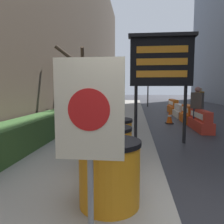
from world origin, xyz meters
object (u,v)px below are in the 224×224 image
object	(u,v)px
barrel_drum_foreground	(109,173)
barrel_drum_back	(114,138)
message_board	(161,62)
jersey_barrier_orange_near	(173,107)
jersey_barrier_white	(180,111)
traffic_light_near_curb	(148,80)
jersey_barrier_red_striped	(200,121)
traffic_cone_mid	(177,108)
jersey_barrier_orange_far	(188,115)
barrel_drum_middle	(109,151)
pedestrian_worker	(197,104)
pedestrian_passerby	(200,99)
traffic_cone_near	(169,117)
warning_sign	(89,120)

from	to	relation	value
barrel_drum_foreground	barrel_drum_back	distance (m)	2.06
message_board	jersey_barrier_orange_near	bearing A→B (deg)	78.03
jersey_barrier_white	jersey_barrier_orange_near	distance (m)	2.33
jersey_barrier_white	traffic_light_near_curb	world-z (taller)	traffic_light_near_curb
jersey_barrier_red_striped	traffic_cone_mid	world-z (taller)	jersey_barrier_red_striped
jersey_barrier_white	jersey_barrier_red_striped	bearing A→B (deg)	-90.00
jersey_barrier_orange_far	traffic_light_near_curb	xyz separation A→B (m)	(-1.47, 9.76, 2.14)
barrel_drum_middle	pedestrian_worker	distance (m)	6.47
message_board	jersey_barrier_white	xyz separation A→B (m)	(1.86, 6.46, -2.14)
barrel_drum_middle	jersey_barrier_orange_near	size ratio (longest dim) A/B	0.40
traffic_light_near_curb	pedestrian_passerby	world-z (taller)	traffic_light_near_curb
traffic_cone_near	pedestrian_worker	bearing A→B (deg)	-52.18
traffic_cone_near	traffic_light_near_curb	bearing A→B (deg)	92.75
barrel_drum_foreground	jersey_barrier_orange_near	size ratio (longest dim) A/B	0.40
barrel_drum_middle	pedestrian_worker	world-z (taller)	pedestrian_worker
warning_sign	pedestrian_passerby	distance (m)	12.91
traffic_cone_near	traffic_cone_mid	size ratio (longest dim) A/B	0.99
jersey_barrier_orange_near	traffic_light_near_curb	world-z (taller)	traffic_light_near_curb
barrel_drum_middle	traffic_cone_near	size ratio (longest dim) A/B	1.32
pedestrian_passerby	warning_sign	bearing A→B (deg)	-151.13
warning_sign	traffic_cone_near	world-z (taller)	warning_sign
barrel_drum_middle	barrel_drum_back	xyz separation A→B (m)	(-0.01, 1.02, 0.00)
jersey_barrier_white	traffic_cone_near	xyz separation A→B (m)	(-0.98, -2.59, -0.01)
message_board	traffic_light_near_curb	world-z (taller)	traffic_light_near_curb
barrel_drum_back	jersey_barrier_orange_far	bearing A→B (deg)	63.88
warning_sign	traffic_cone_near	bearing A→B (deg)	76.54
barrel_drum_back	barrel_drum_middle	bearing A→B (deg)	-89.64
jersey_barrier_orange_far	barrel_drum_middle	bearing A→B (deg)	-112.83
traffic_light_near_curb	pedestrian_passerby	bearing A→B (deg)	-67.20
barrel_drum_middle	message_board	distance (m)	3.78
barrel_drum_middle	warning_sign	world-z (taller)	warning_sign
message_board	jersey_barrier_orange_far	bearing A→B (deg)	66.68
jersey_barrier_white	pedestrian_passerby	world-z (taller)	pedestrian_passerby
barrel_drum_middle	jersey_barrier_red_striped	xyz separation A→B (m)	(3.10, 5.32, -0.20)
jersey_barrier_white	pedestrian_worker	bearing A→B (deg)	-90.67
barrel_drum_back	traffic_cone_near	distance (m)	6.25
warning_sign	jersey_barrier_red_striped	bearing A→B (deg)	66.67
jersey_barrier_red_striped	traffic_light_near_curb	distance (m)	12.08
jersey_barrier_orange_near	message_board	bearing A→B (deg)	-101.97
barrel_drum_foreground	pedestrian_passerby	xyz separation A→B (m)	(4.32, 11.38, 0.46)
barrel_drum_back	jersey_barrier_orange_near	xyz separation A→B (m)	(3.10, 10.79, -0.15)
barrel_drum_middle	warning_sign	xyz separation A→B (m)	(0.04, -1.77, 0.81)
warning_sign	barrel_drum_middle	bearing A→B (deg)	91.22
traffic_light_near_curb	barrel_drum_middle	bearing A→B (deg)	-95.42
barrel_drum_foreground	barrel_drum_middle	size ratio (longest dim) A/B	1.00
barrel_drum_back	message_board	distance (m)	3.03
jersey_barrier_red_striped	pedestrian_passerby	world-z (taller)	pedestrian_passerby
barrel_drum_foreground	traffic_cone_mid	xyz separation A→B (m)	(3.27, 13.27, -0.24)
barrel_drum_middle	jersey_barrier_orange_near	distance (m)	12.22
barrel_drum_middle	pedestrian_worker	bearing A→B (deg)	61.80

